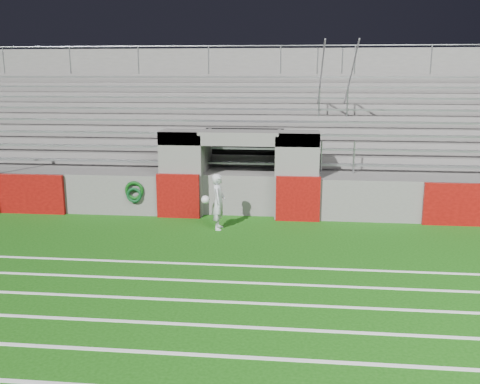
# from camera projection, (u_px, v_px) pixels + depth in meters

# --- Properties ---
(ground) EXTENTS (90.00, 90.00, 0.00)m
(ground) POSITION_uv_depth(u_px,v_px,m) (224.00, 251.00, 13.24)
(ground) COLOR #144B0C
(ground) RESTS_ON ground
(field_markings) EXTENTS (28.00, 8.09, 0.01)m
(field_markings) POSITION_uv_depth(u_px,v_px,m) (182.00, 354.00, 8.39)
(field_markings) COLOR white
(field_markings) RESTS_ON ground
(stadium_structure) EXTENTS (26.00, 8.48, 5.42)m
(stadium_structure) POSITION_uv_depth(u_px,v_px,m) (252.00, 147.00, 20.65)
(stadium_structure) COLOR #585653
(stadium_structure) RESTS_ON ground
(goalkeeper_with_ball) EXTENTS (0.63, 0.71, 1.58)m
(goalkeeper_with_ball) POSITION_uv_depth(u_px,v_px,m) (218.00, 202.00, 14.92)
(goalkeeper_with_ball) COLOR #B4B9BF
(goalkeeper_with_ball) RESTS_ON ground
(hose_coil) EXTENTS (0.59, 0.15, 0.67)m
(hose_coil) POSITION_uv_depth(u_px,v_px,m) (134.00, 192.00, 16.24)
(hose_coil) COLOR #0C3F10
(hose_coil) RESTS_ON ground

